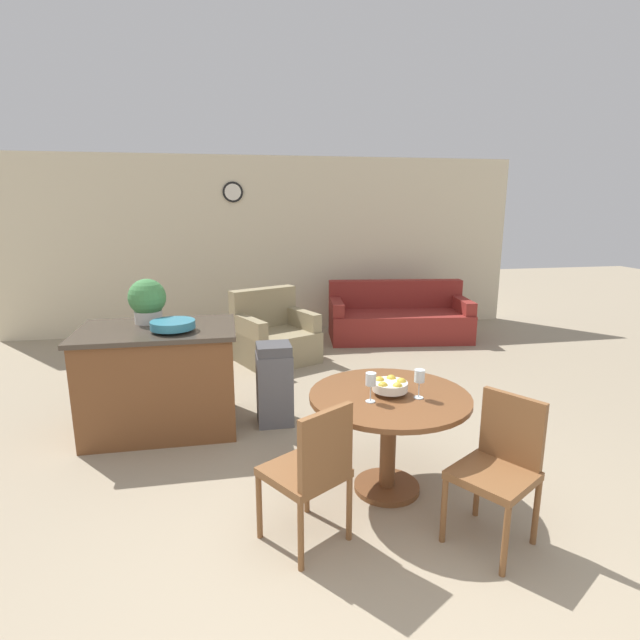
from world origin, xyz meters
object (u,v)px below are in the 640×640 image
(dining_chair_near_right, at_px, (500,462))
(wine_glass_right, at_px, (419,377))
(dining_table, at_px, (389,416))
(trash_bin, at_px, (274,384))
(teal_bowl, at_px, (173,325))
(wine_glass_left, at_px, (371,381))
(potted_plant, at_px, (147,300))
(dining_chair_near_left, at_px, (312,468))
(kitchen_island, at_px, (161,379))
(couch, at_px, (398,319))
(armchair, at_px, (274,337))
(fruit_bowl, at_px, (390,386))

(dining_chair_near_right, distance_m, wine_glass_right, 0.71)
(dining_table, relative_size, trash_bin, 1.45)
(dining_table, distance_m, teal_bowl, 1.98)
(wine_glass_left, distance_m, potted_plant, 2.32)
(wine_glass_right, distance_m, teal_bowl, 2.13)
(dining_chair_near_left, height_order, kitchen_island, kitchen_island)
(wine_glass_left, xyz_separation_m, couch, (1.63, 4.01, -0.58))
(couch, bearing_deg, armchair, -151.79)
(dining_chair_near_left, distance_m, potted_plant, 2.42)
(dining_table, xyz_separation_m, kitchen_island, (-1.67, 1.35, -0.09))
(dining_chair_near_left, height_order, dining_chair_near_right, same)
(wine_glass_left, bearing_deg, kitchen_island, 136.14)
(dining_chair_near_right, relative_size, wine_glass_right, 4.50)
(dining_table, height_order, dining_chair_near_right, dining_chair_near_right)
(kitchen_island, xyz_separation_m, trash_bin, (1.01, -0.08, -0.09))
(couch, xyz_separation_m, armchair, (-1.95, -0.74, 0.01))
(armchair, bearing_deg, teal_bowl, -142.00)
(wine_glass_right, bearing_deg, kitchen_island, 141.86)
(potted_plant, bearing_deg, armchair, 51.49)
(teal_bowl, bearing_deg, armchair, 62.31)
(teal_bowl, bearing_deg, potted_plant, 123.99)
(dining_chair_near_left, height_order, armchair, armchair)
(dining_chair_near_left, relative_size, potted_plant, 2.23)
(fruit_bowl, xyz_separation_m, teal_bowl, (-1.52, 1.20, 0.21))
(dining_chair_near_left, relative_size, couch, 0.42)
(dining_chair_near_left, relative_size, dining_chair_near_right, 1.00)
(dining_table, relative_size, wine_glass_left, 5.54)
(wine_glass_left, relative_size, potted_plant, 0.50)
(dining_table, height_order, couch, couch)
(armchair, bearing_deg, dining_chair_near_left, -116.47)
(wine_glass_right, bearing_deg, potted_plant, 139.38)
(potted_plant, relative_size, armchair, 0.34)
(wine_glass_right, xyz_separation_m, kitchen_island, (-1.84, 1.45, -0.40))
(dining_chair_near_left, relative_size, kitchen_island, 0.67)
(wine_glass_right, relative_size, trash_bin, 0.26)
(fruit_bowl, bearing_deg, wine_glass_right, -30.89)
(fruit_bowl, distance_m, trash_bin, 1.49)
(trash_bin, distance_m, armchair, 1.92)
(wine_glass_right, distance_m, armchair, 3.38)
(wine_glass_left, bearing_deg, couch, 67.87)
(dining_table, distance_m, armchair, 3.22)
(dining_chair_near_left, xyz_separation_m, dining_chair_near_right, (1.10, -0.15, 0.00))
(trash_bin, bearing_deg, dining_table, -62.12)
(dining_chair_near_right, height_order, teal_bowl, teal_bowl)
(wine_glass_left, bearing_deg, armchair, 95.57)
(dining_chair_near_left, xyz_separation_m, fruit_bowl, (0.63, 0.48, 0.28))
(trash_bin, relative_size, armchair, 0.65)
(dining_chair_near_right, height_order, potted_plant, potted_plant)
(wine_glass_right, height_order, potted_plant, potted_plant)
(dining_chair_near_left, bearing_deg, fruit_bowl, 5.17)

